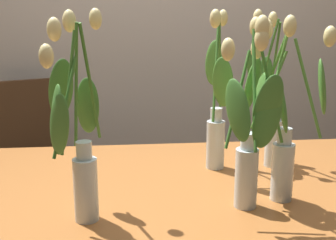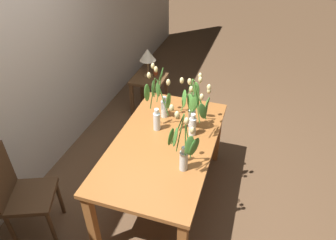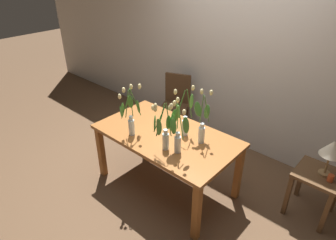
% 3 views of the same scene
% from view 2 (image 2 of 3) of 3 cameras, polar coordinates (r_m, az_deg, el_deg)
% --- Properties ---
extents(ground_plane, '(18.00, 18.00, 0.00)m').
position_cam_2_polar(ground_plane, '(3.34, -0.64, -13.89)').
color(ground_plane, brown).
extents(room_wall_rear, '(9.00, 0.10, 2.70)m').
position_cam_2_polar(room_wall_rear, '(3.19, -26.49, 9.93)').
color(room_wall_rear, beige).
rests_on(room_wall_rear, ground).
extents(dining_table, '(1.60, 0.90, 0.74)m').
position_cam_2_polar(dining_table, '(2.88, -0.72, -5.47)').
color(dining_table, '#A3602D').
rests_on(dining_table, ground).
extents(tulip_vase_0, '(0.24, 0.19, 0.56)m').
position_cam_2_polar(tulip_vase_0, '(2.78, 5.51, 0.99)').
color(tulip_vase_0, silver).
rests_on(tulip_vase_0, dining_table).
extents(tulip_vase_1, '(0.27, 0.18, 0.56)m').
position_cam_2_polar(tulip_vase_1, '(2.87, 4.35, 2.46)').
color(tulip_vase_1, silver).
rests_on(tulip_vase_1, dining_table).
extents(tulip_vase_2, '(0.16, 0.28, 0.58)m').
position_cam_2_polar(tulip_vase_2, '(2.40, 2.78, -5.33)').
color(tulip_vase_2, silver).
rests_on(tulip_vase_2, dining_table).
extents(tulip_vase_3, '(0.17, 0.16, 0.58)m').
position_cam_2_polar(tulip_vase_3, '(3.03, -1.22, 3.58)').
color(tulip_vase_3, silver).
rests_on(tulip_vase_3, dining_table).
extents(tulip_vase_4, '(0.10, 0.26, 0.58)m').
position_cam_2_polar(tulip_vase_4, '(2.86, -2.02, 1.47)').
color(tulip_vase_4, silver).
rests_on(tulip_vase_4, dining_table).
extents(dining_chair, '(0.52, 0.52, 0.93)m').
position_cam_2_polar(dining_chair, '(2.97, -25.91, -11.79)').
color(dining_chair, '#4C331E').
rests_on(dining_chair, ground).
extents(side_table, '(0.44, 0.44, 0.55)m').
position_cam_2_polar(side_table, '(4.33, -3.52, 6.45)').
color(side_table, brown).
rests_on(side_table, ground).
extents(table_lamp, '(0.22, 0.22, 0.40)m').
position_cam_2_polar(table_lamp, '(4.19, -3.79, 11.82)').
color(table_lamp, olive).
rests_on(table_lamp, side_table).
extents(pillar_candle, '(0.06, 0.06, 0.07)m').
position_cam_2_polar(pillar_candle, '(4.34, -2.30, 8.84)').
color(pillar_candle, '#CC4C23').
rests_on(pillar_candle, side_table).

